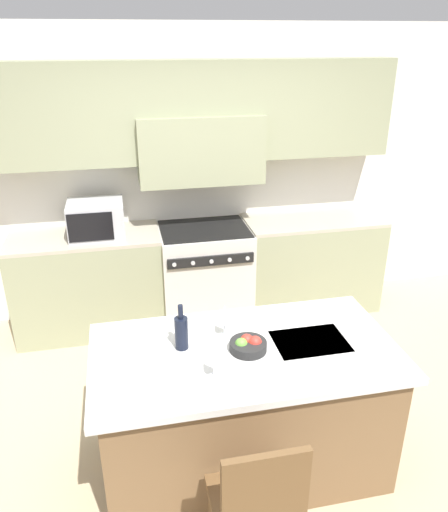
# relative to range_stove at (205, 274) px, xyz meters

# --- Properties ---
(ground_plane) EXTENTS (10.00, 10.00, 0.00)m
(ground_plane) POSITION_rel_range_stove_xyz_m (-0.00, -1.76, -0.47)
(ground_plane) COLOR tan
(back_cabinetry) EXTENTS (10.00, 0.46, 2.70)m
(back_cabinetry) POSITION_rel_range_stove_xyz_m (-0.00, 0.27, 1.13)
(back_cabinetry) COLOR silver
(back_cabinetry) RESTS_ON ground_plane
(back_counter) EXTENTS (3.50, 0.62, 0.95)m
(back_counter) POSITION_rel_range_stove_xyz_m (-0.00, 0.02, 0.00)
(back_counter) COLOR gray
(back_counter) RESTS_ON ground_plane
(range_stove) EXTENTS (0.84, 0.70, 0.94)m
(range_stove) POSITION_rel_range_stove_xyz_m (0.00, 0.00, 0.00)
(range_stove) COLOR beige
(range_stove) RESTS_ON ground_plane
(microwave) EXTENTS (0.48, 0.42, 0.30)m
(microwave) POSITION_rel_range_stove_xyz_m (-0.96, 0.02, 0.63)
(microwave) COLOR #B7B7BC
(microwave) RESTS_ON back_counter
(kitchen_island) EXTENTS (1.81, 0.95, 0.89)m
(kitchen_island) POSITION_rel_range_stove_xyz_m (-0.09, -1.89, -0.02)
(kitchen_island) COLOR brown
(kitchen_island) RESTS_ON ground_plane
(island_chair) EXTENTS (0.42, 0.40, 0.96)m
(island_chair) POSITION_rel_range_stove_xyz_m (-0.22, -2.67, 0.07)
(island_chair) COLOR brown
(island_chair) RESTS_ON ground_plane
(wine_bottle) EXTENTS (0.08, 0.08, 0.29)m
(wine_bottle) POSITION_rel_range_stove_xyz_m (-0.45, -1.80, 0.53)
(wine_bottle) COLOR black
(wine_bottle) RESTS_ON kitchen_island
(wine_glass_near) EXTENTS (0.07, 0.07, 0.21)m
(wine_glass_near) POSITION_rel_range_stove_xyz_m (-0.32, -2.11, 0.56)
(wine_glass_near) COLOR white
(wine_glass_near) RESTS_ON kitchen_island
(wine_glass_far) EXTENTS (0.07, 0.07, 0.21)m
(wine_glass_far) POSITION_rel_range_stove_xyz_m (-0.18, -1.72, 0.56)
(wine_glass_far) COLOR white
(wine_glass_far) RESTS_ON kitchen_island
(fruit_bowl) EXTENTS (0.22, 0.22, 0.09)m
(fruit_bowl) POSITION_rel_range_stove_xyz_m (-0.07, -1.90, 0.45)
(fruit_bowl) COLOR black
(fruit_bowl) RESTS_ON kitchen_island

